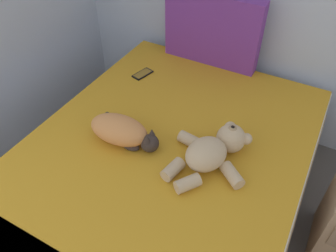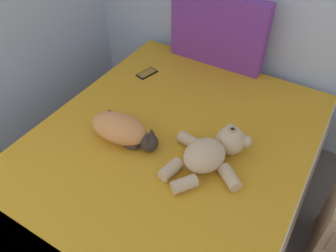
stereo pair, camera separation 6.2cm
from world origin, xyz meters
name	(u,v)px [view 2 (the right image)]	position (x,y,z in m)	size (l,w,h in m)	color
bed	(161,183)	(1.27, 3.10, 0.28)	(1.52, 2.09, 0.56)	#9E7A56
patterned_cushion	(218,31)	(1.13, 4.07, 0.81)	(0.69, 0.11, 0.50)	#72338C
cat	(122,130)	(1.04, 3.06, 0.63)	(0.43, 0.25, 0.15)	#D18447
teddy_bear	(212,152)	(1.54, 3.17, 0.63)	(0.43, 0.52, 0.17)	tan
cell_phone	(147,73)	(0.79, 3.68, 0.56)	(0.11, 0.16, 0.01)	black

